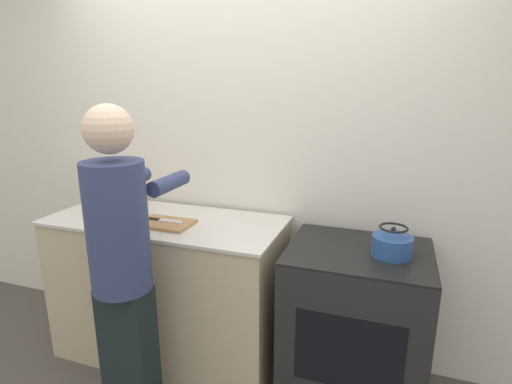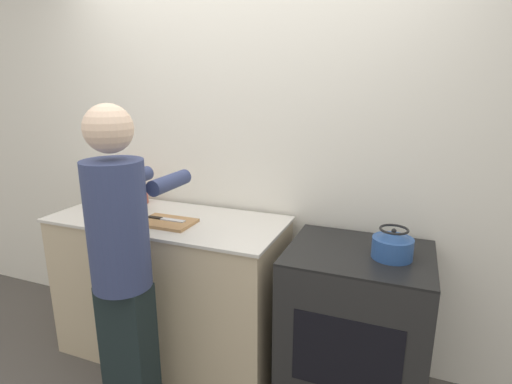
{
  "view_description": "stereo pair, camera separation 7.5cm",
  "coord_description": "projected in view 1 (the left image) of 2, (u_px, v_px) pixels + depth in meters",
  "views": [
    {
      "loc": [
        0.89,
        -1.69,
        1.73
      ],
      "look_at": [
        0.22,
        0.21,
        1.19
      ],
      "focal_mm": 28.0,
      "sensor_mm": 36.0,
      "label": 1
    },
    {
      "loc": [
        0.96,
        -1.67,
        1.73
      ],
      "look_at": [
        0.22,
        0.21,
        1.19
      ],
      "focal_mm": 28.0,
      "sensor_mm": 36.0,
      "label": 2
    }
  ],
  "objects": [
    {
      "name": "cutting_board",
      "position": [
        165.0,
        223.0,
        2.34
      ],
      "size": [
        0.32,
        0.21,
        0.02
      ],
      "color": "#A87A4C",
      "rests_on": "counter"
    },
    {
      "name": "canister_jar",
      "position": [
        132.0,
        201.0,
        2.49
      ],
      "size": [
        0.13,
        0.13,
        0.19
      ],
      "color": "#756047",
      "rests_on": "counter"
    },
    {
      "name": "knife",
      "position": [
        163.0,
        220.0,
        2.36
      ],
      "size": [
        0.25,
        0.04,
        0.01
      ],
      "rotation": [
        0.0,
        0.0,
        0.0
      ],
      "color": "silver",
      "rests_on": "cutting_board"
    },
    {
      "name": "oven",
      "position": [
        354.0,
        326.0,
        2.19
      ],
      "size": [
        0.74,
        0.61,
        0.9
      ],
      "color": "black",
      "rests_on": "ground_plane"
    },
    {
      "name": "counter",
      "position": [
        169.0,
        288.0,
        2.56
      ],
      "size": [
        1.46,
        0.63,
        0.94
      ],
      "color": "#C6B28E",
      "rests_on": "ground_plane"
    },
    {
      "name": "bowl_prep",
      "position": [
        96.0,
        206.0,
        2.6
      ],
      "size": [
        0.12,
        0.12,
        0.06
      ],
      "color": "#9E4738",
      "rests_on": "counter"
    },
    {
      "name": "person",
      "position": [
        122.0,
        258.0,
        1.94
      ],
      "size": [
        0.33,
        0.57,
        1.66
      ],
      "color": "black",
      "rests_on": "ground_plane"
    },
    {
      "name": "wall_back",
      "position": [
        248.0,
        155.0,
        2.55
      ],
      "size": [
        8.0,
        0.05,
        2.6
      ],
      "color": "silver",
      "rests_on": "ground_plane"
    },
    {
      "name": "bowl_mixing",
      "position": [
        131.0,
        200.0,
        2.74
      ],
      "size": [
        0.18,
        0.18,
        0.06
      ],
      "color": "#9E4738",
      "rests_on": "counter"
    },
    {
      "name": "kettle",
      "position": [
        392.0,
        243.0,
        1.99
      ],
      "size": [
        0.2,
        0.2,
        0.16
      ],
      "color": "#284C8C",
      "rests_on": "oven"
    }
  ]
}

